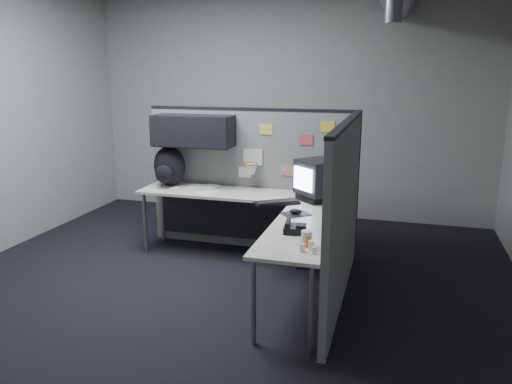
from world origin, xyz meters
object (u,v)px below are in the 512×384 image
(phone, at_px, (294,228))
(keyboard, at_px, (277,203))
(backpack, at_px, (169,167))
(monitor, at_px, (318,180))
(desk, at_px, (256,211))

(phone, bearing_deg, keyboard, 116.45)
(keyboard, height_order, phone, phone)
(phone, xyz_separation_m, backpack, (-1.74, 1.24, 0.19))
(monitor, bearing_deg, backpack, 171.97)
(monitor, relative_size, phone, 2.40)
(monitor, distance_m, phone, 1.10)
(keyboard, xyz_separation_m, phone, (0.35, -0.80, 0.02))
(desk, relative_size, keyboard, 5.00)
(backpack, bearing_deg, monitor, 13.92)
(phone, bearing_deg, backpack, 147.40)
(keyboard, distance_m, phone, 0.88)
(desk, relative_size, monitor, 4.42)
(desk, relative_size, backpack, 4.99)
(desk, relative_size, phone, 10.61)
(keyboard, bearing_deg, phone, -55.57)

